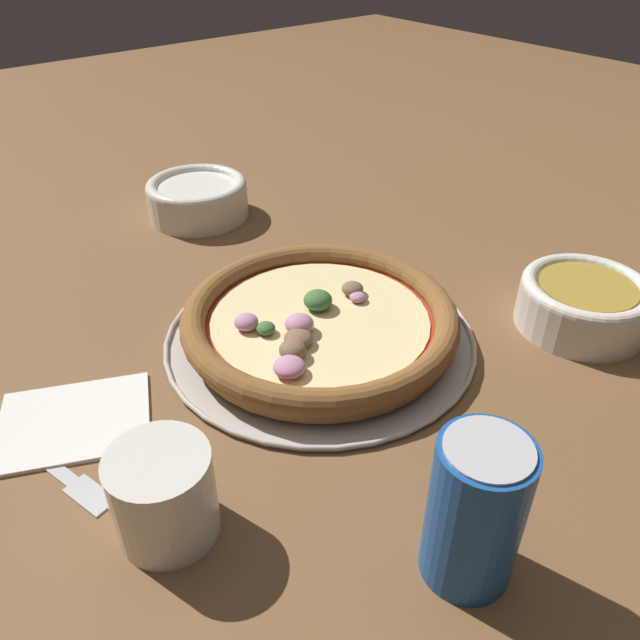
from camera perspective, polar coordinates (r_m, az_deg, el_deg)
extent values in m
plane|color=brown|center=(0.69, 0.00, -1.82)|extent=(3.00, 3.00, 0.00)
cylinder|color=#B7B2A8|center=(0.69, 0.00, -1.64)|extent=(0.33, 0.33, 0.01)
torus|color=#B7B2A8|center=(0.68, 0.00, -1.47)|extent=(0.34, 0.34, 0.01)
cylinder|color=#A86B33|center=(0.68, 0.00, -0.72)|extent=(0.28, 0.28, 0.02)
torus|color=brown|center=(0.67, 0.00, 0.32)|extent=(0.30, 0.30, 0.03)
cylinder|color=#A32D19|center=(0.67, 0.00, -0.06)|extent=(0.25, 0.25, 0.00)
cylinder|color=beige|center=(0.67, 0.00, 0.10)|extent=(0.24, 0.24, 0.00)
ellipsoid|color=#C17FA3|center=(0.66, -6.76, -0.18)|extent=(0.03, 0.03, 0.02)
ellipsoid|color=brown|center=(0.61, -2.52, -2.74)|extent=(0.04, 0.04, 0.02)
ellipsoid|color=#3D6B38|center=(0.65, -4.97, -0.75)|extent=(0.03, 0.03, 0.01)
ellipsoid|color=#3D6B38|center=(0.68, -0.20, 1.84)|extent=(0.04, 0.04, 0.02)
ellipsoid|color=brown|center=(0.71, 2.99, 2.89)|extent=(0.03, 0.03, 0.01)
ellipsoid|color=brown|center=(0.63, -2.00, -1.68)|extent=(0.04, 0.04, 0.01)
ellipsoid|color=#C17FA3|center=(0.70, 3.20, 2.27)|extent=(0.03, 0.03, 0.01)
ellipsoid|color=#C17FA3|center=(0.59, -2.83, -4.30)|extent=(0.04, 0.04, 0.02)
ellipsoid|color=#C17FA3|center=(0.64, -1.89, -0.36)|extent=(0.04, 0.04, 0.02)
cylinder|color=silver|center=(0.76, 22.85, 1.10)|extent=(0.14, 0.14, 0.05)
torus|color=silver|center=(0.74, 23.27, 2.67)|extent=(0.14, 0.14, 0.02)
cylinder|color=olive|center=(0.74, 23.31, 2.80)|extent=(0.10, 0.10, 0.00)
cylinder|color=silver|center=(0.97, -11.09, 10.63)|extent=(0.15, 0.15, 0.05)
torus|color=silver|center=(0.96, -11.25, 11.94)|extent=(0.15, 0.15, 0.02)
cylinder|color=silver|center=(0.50, -14.11, -15.23)|extent=(0.08, 0.08, 0.08)
cube|color=white|center=(0.63, -21.59, -8.48)|extent=(0.17, 0.16, 0.01)
cube|color=#B7B7BC|center=(0.62, -24.76, -10.84)|extent=(0.04, 0.11, 0.00)
cube|color=#B7B7BC|center=(0.56, -20.30, -14.73)|extent=(0.03, 0.05, 0.00)
cylinder|color=#194C99|center=(0.46, 13.98, -16.71)|extent=(0.07, 0.07, 0.12)
cylinder|color=#BCBCC1|center=(0.41, 15.21, -11.29)|extent=(0.06, 0.06, 0.00)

